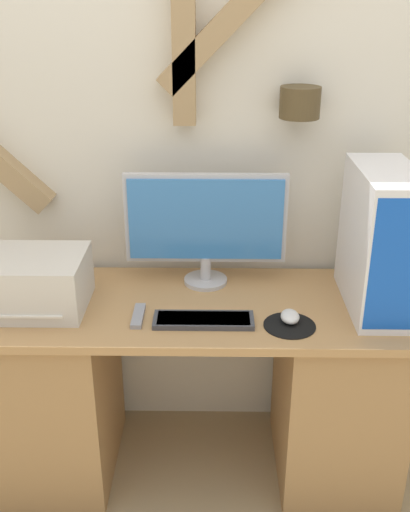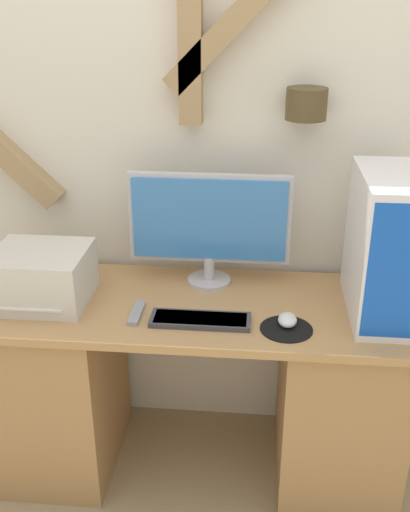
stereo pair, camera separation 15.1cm
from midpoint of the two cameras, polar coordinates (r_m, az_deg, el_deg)
name	(u,v)px [view 2 (the right image)]	position (r m, az deg, el deg)	size (l,w,h in m)	color
wall_back	(204,111)	(2.27, 1.81, 13.66)	(6.40, 0.19, 2.70)	silver
desk	(195,385)	(2.34, 0.96, -12.21)	(1.53, 0.59, 0.74)	tan
monitor	(209,223)	(2.20, 2.38, 3.15)	(0.60, 0.16, 0.43)	#B7B7BC
keyboard	(200,320)	(2.02, 1.69, -6.13)	(0.34, 0.11, 0.02)	#3D3D42
mousepad	(286,329)	(2.02, 9.89, -6.90)	(0.17, 0.17, 0.00)	black
mouse	(287,320)	(2.03, 9.98, -6.05)	(0.06, 0.09, 0.04)	silver
computer_tower	(384,246)	(2.10, 18.67, 0.88)	(0.20, 0.44, 0.49)	white
printer	(41,276)	(2.18, -13.45, -1.93)	(0.33, 0.30, 0.19)	beige
remote_control	(137,313)	(2.07, -4.47, -5.49)	(0.04, 0.15, 0.02)	gray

